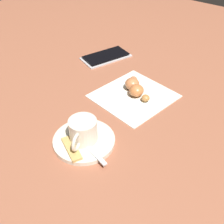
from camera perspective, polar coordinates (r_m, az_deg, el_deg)
name	(u,v)px	position (r m, az deg, el deg)	size (l,w,h in m)	color
ground_plane	(109,121)	(0.66, -0.66, -1.75)	(1.80, 1.80, 0.00)	#98583E
saucer	(85,141)	(0.60, -5.31, -5.86)	(0.13, 0.13, 0.01)	beige
espresso_cup	(83,131)	(0.58, -5.71, -3.80)	(0.08, 0.06, 0.05)	beige
teaspoon	(82,140)	(0.60, -6.06, -5.53)	(0.05, 0.12, 0.01)	silver
sugar_packet	(70,147)	(0.59, -8.39, -7.00)	(0.07, 0.02, 0.01)	tan
napkin	(134,96)	(0.73, 4.36, 3.26)	(0.18, 0.17, 0.00)	silver
croissant	(135,87)	(0.74, 4.61, 4.94)	(0.08, 0.09, 0.03)	#BA7249
cell_phone	(106,56)	(0.90, -1.22, 11.01)	(0.17, 0.12, 0.01)	#BAB6B8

